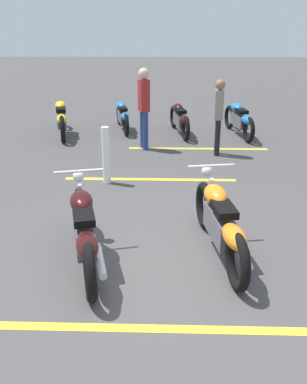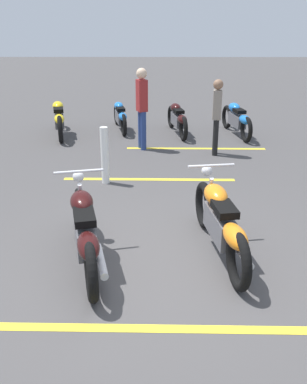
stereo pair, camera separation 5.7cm
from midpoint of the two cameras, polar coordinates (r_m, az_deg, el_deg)
name	(u,v)px [view 2 (the right image)]	position (r m, az deg, el deg)	size (l,w,h in m)	color
ground_plane	(153,266)	(5.41, -0.36, -9.63)	(60.00, 60.00, 0.00)	#474444
motorcycle_bright_foreground	(221,222)	(5.47, 8.53, -3.96)	(2.22, 0.68, 1.04)	black
motorcycle_dark_foreground	(85,231)	(5.28, -9.27, -5.01)	(2.20, 0.78, 1.04)	black
motorcycle_row_far_left	(237,119)	(11.38, 10.77, 9.38)	(2.07, 0.49, 0.78)	black
motorcycle_row_left	(178,119)	(11.32, 3.03, 9.57)	(1.99, 0.48, 0.75)	black
motorcycle_row_center	(120,116)	(11.75, -4.52, 9.89)	(1.87, 0.52, 0.71)	black
motorcycle_row_right	(59,118)	(11.41, -12.42, 9.41)	(2.16, 0.63, 0.83)	black
bystander_near_row	(217,114)	(9.57, 8.11, 10.14)	(0.27, 0.21, 1.63)	black
bystander_secondary	(142,105)	(9.89, -1.70, 11.33)	(0.31, 0.28, 1.81)	navy
bollard_post	(105,156)	(7.89, -6.60, 4.76)	(0.14, 0.14, 1.04)	white
parking_stripe_near	(159,329)	(4.46, 0.36, -17.45)	(3.20, 0.12, 0.01)	yellow
parking_stripe_mid	(149,179)	(8.16, -0.78, 1.67)	(3.20, 0.12, 0.01)	yellow
parking_stripe_far	(196,148)	(10.17, 5.42, 5.70)	(3.20, 0.12, 0.01)	yellow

